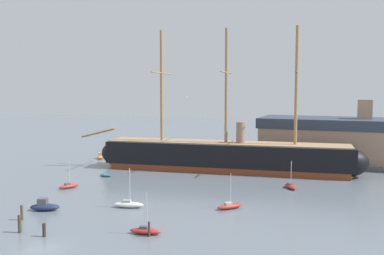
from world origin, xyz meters
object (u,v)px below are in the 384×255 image
sailboat_near_centre (128,204)px  mooring_piling_nearest (44,230)px  dinghy_alongside_bow (106,175)px  motorboat_far_left (100,156)px  sailboat_mid_left (68,186)px  dockside_warehouse_right (375,142)px  mooring_piling_right_pair (22,213)px  sailboat_foreground_right (145,231)px  motorboat_distant_centre (234,159)px  mooring_piling_midwater (20,224)px  sailboat_alongside_stern (290,186)px  mooring_piling_left_pair (149,229)px  seagull_in_flight (188,97)px  dinghy_far_right (346,177)px  motorboat_foreground_left (44,206)px  sailboat_mid_right (229,206)px  tall_ship (226,156)px

sailboat_near_centre → mooring_piling_nearest: 14.98m
dinghy_alongside_bow → mooring_piling_nearest: 34.97m
sailboat_near_centre → motorboat_far_left: size_ratio=1.51×
sailboat_mid_left → dockside_warehouse_right: dockside_warehouse_right is taller
mooring_piling_right_pair → sailboat_foreground_right: bearing=4.0°
motorboat_distant_centre → mooring_piling_midwater: mooring_piling_midwater is taller
dinghy_alongside_bow → motorboat_distant_centre: (18.72, 26.59, 0.27)m
motorboat_distant_centre → dockside_warehouse_right: bearing=14.0°
sailboat_alongside_stern → mooring_piling_left_pair: 33.24m
mooring_piling_left_pair → motorboat_far_left: bearing=129.4°
sailboat_mid_left → mooring_piling_left_pair: (24.81, -16.89, 0.50)m
sailboat_near_centre → sailboat_foreground_right: bearing=-50.1°
motorboat_distant_centre → mooring_piling_nearest: mooring_piling_nearest is taller
motorboat_far_left → mooring_piling_left_pair: mooring_piling_left_pair is taller
seagull_in_flight → mooring_piling_right_pair: bearing=-126.3°
dinghy_far_right → mooring_piling_left_pair: size_ratio=1.58×
motorboat_distant_centre → dockside_warehouse_right: dockside_warehouse_right is taller
dinghy_alongside_bow → motorboat_distant_centre: size_ratio=0.65×
sailboat_near_centre → mooring_piling_midwater: (-6.52, -14.72, 0.61)m
motorboat_foreground_left → dinghy_alongside_bow: bearing=102.5°
dinghy_far_right → seagull_in_flight: (-23.46, -23.38, 15.76)m
sailboat_alongside_stern → dinghy_far_right: bearing=54.9°
sailboat_foreground_right → motorboat_far_left: bearing=129.1°
motorboat_far_left → mooring_piling_left_pair: bearing=-50.6°
sailboat_mid_left → motorboat_distant_centre: (19.20, 37.51, 0.16)m
dinghy_alongside_bow → motorboat_far_left: (-13.74, 18.59, 0.24)m
motorboat_far_left → motorboat_distant_centre: size_ratio=1.01×
dockside_warehouse_right → motorboat_distant_centre: bearing=-166.0°
mooring_piling_nearest → dinghy_alongside_bow: bearing=111.5°
sailboat_alongside_stern → dockside_warehouse_right: size_ratio=0.09×
sailboat_mid_right → mooring_piling_right_pair: size_ratio=2.59×
mooring_piling_midwater → mooring_piling_left_pair: bearing=17.2°
motorboat_foreground_left → mooring_piling_midwater: mooring_piling_midwater is taller
sailboat_mid_right → mooring_piling_right_pair: sailboat_mid_right is taller
motorboat_distant_centre → tall_ship: bearing=-82.3°
tall_ship → mooring_piling_nearest: (-7.49, -47.19, -2.45)m
tall_ship → sailboat_mid_right: (9.31, -27.58, -2.82)m
sailboat_alongside_stern → dockside_warehouse_right: dockside_warehouse_right is taller
sailboat_alongside_stern → motorboat_far_left: 51.75m
sailboat_alongside_stern → mooring_piling_right_pair: (-30.11, -31.89, 0.60)m
mooring_piling_nearest → mooring_piling_left_pair: bearing=22.3°
sailboat_mid_right → dinghy_far_right: size_ratio=1.84×
sailboat_near_centre → sailboat_alongside_stern: size_ratio=1.18×
motorboat_far_left → mooring_piling_nearest: size_ratio=2.39×
mooring_piling_left_pair → motorboat_distant_centre: bearing=95.9°
sailboat_near_centre → seagull_in_flight: size_ratio=5.61×
dinghy_far_right → sailboat_mid_right: bearing=-117.3°
tall_ship → dinghy_alongside_bow: 25.23m
tall_ship → dockside_warehouse_right: bearing=33.8°
tall_ship → motorboat_distant_centre: (-1.60, 11.92, -2.69)m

